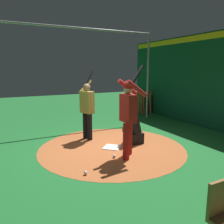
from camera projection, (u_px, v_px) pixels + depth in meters
ground_plane at (112, 148)px, 5.96m from camera, size 25.55×25.55×0.00m
dirt_circle at (112, 147)px, 5.96m from camera, size 3.78×3.78×0.01m
home_plate at (112, 147)px, 5.96m from camera, size 0.59×0.59×0.01m
batter at (128, 111)px, 5.15m from camera, size 0.68×0.49×2.12m
catcher at (133, 130)px, 6.25m from camera, size 0.58×0.40×0.97m
visitor at (87, 108)px, 6.52m from camera, size 0.54×0.58×2.00m
back_wall at (220, 81)px, 7.40m from camera, size 0.22×9.55×3.25m
cage_frame at (112, 54)px, 5.52m from camera, size 6.04×5.38×3.43m
bat_rack at (150, 103)px, 10.53m from camera, size 1.18×0.22×1.05m
baseball_0 at (86, 173)px, 4.41m from camera, size 0.07×0.07×0.07m
baseball_1 at (114, 156)px, 5.27m from camera, size 0.07×0.07×0.07m
baseball_2 at (132, 133)px, 7.12m from camera, size 0.07×0.07×0.07m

